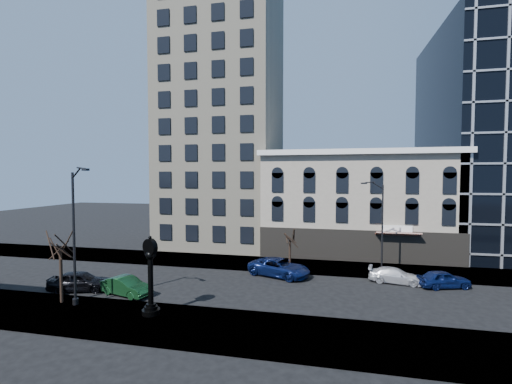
% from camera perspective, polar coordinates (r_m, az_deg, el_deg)
% --- Properties ---
extents(ground, '(160.00, 160.00, 0.00)m').
position_cam_1_polar(ground, '(30.78, -5.42, -15.35)').
color(ground, black).
rests_on(ground, ground).
extents(sidewalk_far, '(160.00, 6.00, 0.12)m').
position_cam_1_polar(sidewalk_far, '(38.17, -1.69, -11.69)').
color(sidewalk_far, gray).
rests_on(sidewalk_far, ground).
extents(sidewalk_near, '(160.00, 6.00, 0.12)m').
position_cam_1_polar(sidewalk_near, '(23.76, -11.72, -20.83)').
color(sidewalk_near, gray).
rests_on(sidewalk_near, ground).
extents(cream_tower, '(15.90, 15.40, 42.50)m').
position_cam_1_polar(cream_tower, '(50.10, -5.61, 13.92)').
color(cream_tower, '#BFB49A').
rests_on(cream_tower, ground).
extents(victorian_row, '(22.60, 11.19, 12.50)m').
position_cam_1_polar(victorian_row, '(44.02, 16.24, -2.04)').
color(victorian_row, '#A09584').
rests_on(victorian_row, ground).
extents(street_clock, '(1.22, 1.22, 5.37)m').
position_cam_1_polar(street_clock, '(24.95, -17.16, -13.66)').
color(street_clock, black).
rests_on(street_clock, sidewalk_near).
extents(street_lamp_near, '(2.48, 1.33, 10.23)m').
position_cam_1_polar(street_lamp_near, '(27.30, -27.53, -1.15)').
color(street_lamp_near, black).
rests_on(street_lamp_near, sidewalk_near).
extents(street_lamp_far, '(2.27, 0.97, 9.07)m').
position_cam_1_polar(street_lamp_far, '(34.69, 19.38, -1.71)').
color(street_lamp_far, black).
rests_on(street_lamp_far, sidewalk_far).
extents(bare_tree_near, '(3.69, 3.69, 6.34)m').
position_cam_1_polar(bare_tree_near, '(29.31, -29.85, -6.73)').
color(bare_tree_near, black).
rests_on(bare_tree_near, sidewalk_near).
extents(bare_tree_far, '(2.72, 2.72, 4.67)m').
position_cam_1_polar(bare_tree_far, '(35.03, 5.67, -7.02)').
color(bare_tree_far, black).
rests_on(bare_tree_far, sidewalk_far).
extents(car_near_a, '(5.18, 3.28, 1.64)m').
position_cam_1_polar(car_near_a, '(32.73, -27.30, -13.04)').
color(car_near_a, black).
rests_on(car_near_a, ground).
extents(car_near_b, '(4.64, 2.61, 1.45)m').
position_cam_1_polar(car_near_b, '(30.19, -20.81, -14.44)').
color(car_near_b, '#143F1E').
rests_on(car_near_b, ground).
extents(car_far_a, '(6.55, 4.67, 1.66)m').
position_cam_1_polar(car_far_a, '(33.37, 3.89, -12.43)').
color(car_far_a, '#0C194C').
rests_on(car_far_a, ground).
extents(car_far_b, '(4.77, 2.57, 1.31)m').
position_cam_1_polar(car_far_b, '(33.75, 22.19, -12.75)').
color(car_far_b, silver).
rests_on(car_far_b, ground).
extents(car_far_c, '(4.63, 2.91, 1.47)m').
position_cam_1_polar(car_far_c, '(34.07, 28.80, -12.61)').
color(car_far_c, '#0C194C').
rests_on(car_far_c, ground).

